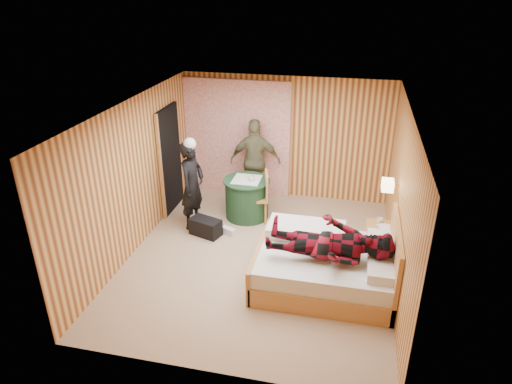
% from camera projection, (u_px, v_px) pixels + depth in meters
% --- Properties ---
extents(floor, '(4.20, 5.00, 0.01)m').
position_uv_depth(floor, '(259.00, 257.00, 7.55)').
color(floor, tan).
rests_on(floor, ground).
extents(ceiling, '(4.20, 5.00, 0.01)m').
position_uv_depth(ceiling, '(260.00, 109.00, 6.48)').
color(ceiling, silver).
rests_on(ceiling, wall_back).
extents(wall_back, '(4.20, 0.02, 2.50)m').
position_uv_depth(wall_back, '(286.00, 138.00, 9.22)').
color(wall_back, '#EFB35B').
rests_on(wall_back, floor).
extents(wall_left, '(0.02, 5.00, 2.50)m').
position_uv_depth(wall_left, '(134.00, 177.00, 7.43)').
color(wall_left, '#EFB35B').
rests_on(wall_left, floor).
extents(wall_right, '(0.02, 5.00, 2.50)m').
position_uv_depth(wall_right, '(401.00, 202.00, 6.60)').
color(wall_right, '#EFB35B').
rests_on(wall_right, floor).
extents(curtain, '(2.20, 0.08, 2.40)m').
position_uv_depth(curtain, '(237.00, 138.00, 9.38)').
color(curtain, silver).
rests_on(curtain, floor).
extents(doorway, '(0.06, 0.90, 2.05)m').
position_uv_depth(doorway, '(170.00, 160.00, 8.75)').
color(doorway, black).
rests_on(doorway, floor).
extents(wall_lamp, '(0.26, 0.24, 0.16)m').
position_uv_depth(wall_lamp, '(388.00, 185.00, 7.01)').
color(wall_lamp, gold).
rests_on(wall_lamp, wall_right).
extents(bed, '(2.01, 1.59, 1.09)m').
position_uv_depth(bed, '(327.00, 265.00, 6.79)').
color(bed, tan).
rests_on(bed, floor).
extents(nightstand, '(0.42, 0.57, 0.55)m').
position_uv_depth(nightstand, '(377.00, 241.00, 7.46)').
color(nightstand, tan).
rests_on(nightstand, floor).
extents(round_table, '(0.88, 0.88, 0.78)m').
position_uv_depth(round_table, '(247.00, 198.00, 8.68)').
color(round_table, '#214729').
rests_on(round_table, floor).
extents(chair_far, '(0.50, 0.50, 0.93)m').
position_uv_depth(chair_far, '(254.00, 177.00, 9.23)').
color(chair_far, tan).
rests_on(chair_far, floor).
extents(chair_near, '(0.53, 0.53, 0.97)m').
position_uv_depth(chair_near, '(260.00, 193.00, 8.48)').
color(chair_near, tan).
rests_on(chair_near, floor).
extents(duffel_bag, '(0.61, 0.45, 0.31)m').
position_uv_depth(duffel_bag, '(206.00, 227.00, 8.14)').
color(duffel_bag, black).
rests_on(duffel_bag, floor).
extents(sneaker_left, '(0.29, 0.21, 0.12)m').
position_uv_depth(sneaker_left, '(229.00, 231.00, 8.21)').
color(sneaker_left, silver).
rests_on(sneaker_left, floor).
extents(sneaker_right, '(0.29, 0.20, 0.12)m').
position_uv_depth(sneaker_right, '(271.00, 245.00, 7.78)').
color(sneaker_right, silver).
rests_on(sneaker_right, floor).
extents(woman_standing, '(0.48, 0.65, 1.63)m').
position_uv_depth(woman_standing, '(192.00, 186.00, 8.17)').
color(woman_standing, black).
rests_on(woman_standing, floor).
extents(man_at_table, '(1.06, 0.54, 1.72)m').
position_uv_depth(man_at_table, '(255.00, 161.00, 9.13)').
color(man_at_table, '#646243').
rests_on(man_at_table, floor).
extents(man_on_bed, '(0.86, 0.67, 1.77)m').
position_uv_depth(man_on_bed, '(330.00, 235.00, 6.30)').
color(man_on_bed, maroon).
rests_on(man_on_bed, bed).
extents(book_lower, '(0.25, 0.27, 0.02)m').
position_uv_depth(book_lower, '(379.00, 228.00, 7.30)').
color(book_lower, silver).
rests_on(book_lower, nightstand).
extents(book_upper, '(0.18, 0.23, 0.02)m').
position_uv_depth(book_upper, '(380.00, 227.00, 7.29)').
color(book_upper, silver).
rests_on(book_upper, nightstand).
extents(cup_nightstand, '(0.13, 0.13, 0.09)m').
position_uv_depth(cup_nightstand, '(380.00, 221.00, 7.45)').
color(cup_nightstand, silver).
rests_on(cup_nightstand, nightstand).
extents(cup_table, '(0.15, 0.15, 0.10)m').
position_uv_depth(cup_table, '(251.00, 178.00, 8.43)').
color(cup_table, silver).
rests_on(cup_table, round_table).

